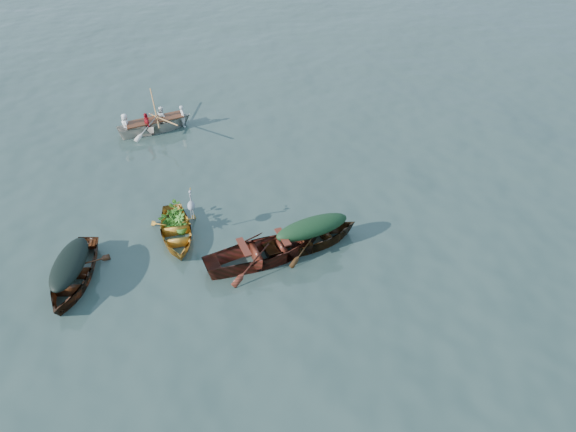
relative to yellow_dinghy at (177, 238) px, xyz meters
name	(u,v)px	position (x,y,z in m)	size (l,w,h in m)	color
ground	(270,255)	(2.74, -1.06, 0.00)	(140.00, 140.00, 0.00)	#324640
yellow_dinghy	(177,238)	(0.00, 0.00, 0.00)	(1.41, 3.25, 0.88)	#BC8C24
dark_covered_boat	(75,282)	(-2.65, -1.67, 0.00)	(1.47, 3.95, 1.00)	#472210
green_tarp_boat	(312,246)	(3.99, -0.77, 0.00)	(1.29, 4.14, 0.95)	#44270F
open_wooden_boat	(264,261)	(2.55, -1.32, 0.00)	(1.49, 4.79, 1.14)	maroon
rowed_boat	(156,131)	(-1.21, 6.89, 0.00)	(1.23, 4.10, 0.97)	silver
dark_tarp_cover	(69,263)	(-2.65, -1.67, 0.70)	(0.81, 2.17, 0.40)	black
green_tarp_cover	(312,226)	(3.99, -0.77, 0.74)	(0.71, 2.28, 0.52)	#16361A
thwart_benches	(264,245)	(2.55, -1.32, 0.59)	(0.89, 2.39, 0.04)	#511D13
heron	(192,210)	(0.54, 0.14, 0.90)	(0.28, 0.40, 0.92)	#A1A4A9
dinghy_weeds	(173,207)	(-0.06, 0.55, 0.74)	(0.70, 0.90, 0.60)	#34731E
rowers	(153,111)	(-1.21, 6.89, 0.86)	(1.11, 2.87, 0.76)	silver
oars	(154,119)	(-1.21, 6.89, 0.51)	(2.60, 0.60, 0.06)	olive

